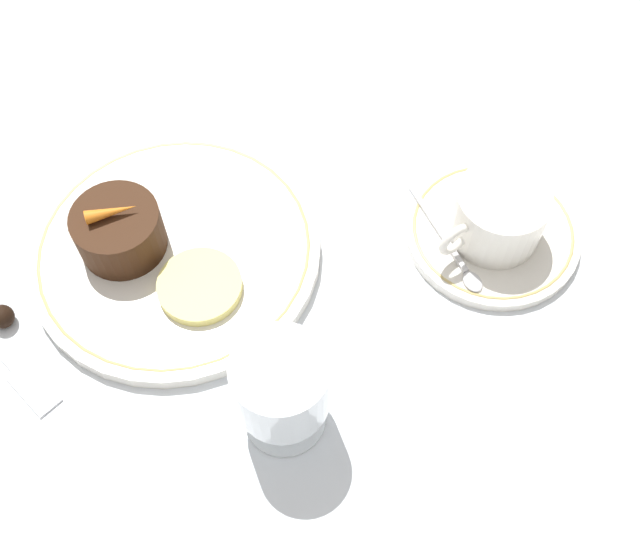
{
  "coord_description": "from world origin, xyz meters",
  "views": [
    {
      "loc": [
        0.08,
        0.35,
        0.58
      ],
      "look_at": [
        -0.1,
        0.09,
        0.04
      ],
      "focal_mm": 42.0,
      "sensor_mm": 36.0,
      "label": 1
    }
  ],
  "objects_px": {
    "dessert_cake": "(119,231)",
    "wine_glass": "(282,387)",
    "coffee_cup": "(498,214)",
    "fork": "(0,352)",
    "dinner_plate": "(176,250)"
  },
  "relations": [
    {
      "from": "wine_glass",
      "to": "fork",
      "type": "relative_size",
      "value": 0.53
    },
    {
      "from": "wine_glass",
      "to": "fork",
      "type": "bearing_deg",
      "value": -47.68
    },
    {
      "from": "coffee_cup",
      "to": "wine_glass",
      "type": "bearing_deg",
      "value": 8.49
    },
    {
      "from": "fork",
      "to": "wine_glass",
      "type": "bearing_deg",
      "value": 132.32
    },
    {
      "from": "coffee_cup",
      "to": "dessert_cake",
      "type": "xyz_separation_m",
      "value": [
        0.28,
        -0.18,
        -0.0
      ]
    },
    {
      "from": "dinner_plate",
      "to": "coffee_cup",
      "type": "distance_m",
      "value": 0.29
    },
    {
      "from": "dinner_plate",
      "to": "wine_glass",
      "type": "relative_size",
      "value": 2.63
    },
    {
      "from": "dinner_plate",
      "to": "dessert_cake",
      "type": "bearing_deg",
      "value": -37.3
    },
    {
      "from": "coffee_cup",
      "to": "wine_glass",
      "type": "height_order",
      "value": "wine_glass"
    },
    {
      "from": "coffee_cup",
      "to": "dessert_cake",
      "type": "bearing_deg",
      "value": -31.75
    },
    {
      "from": "dinner_plate",
      "to": "dessert_cake",
      "type": "xyz_separation_m",
      "value": [
        0.04,
        -0.03,
        0.03
      ]
    },
    {
      "from": "dinner_plate",
      "to": "coffee_cup",
      "type": "relative_size",
      "value": 2.4
    },
    {
      "from": "wine_glass",
      "to": "dessert_cake",
      "type": "xyz_separation_m",
      "value": [
        0.03,
        -0.21,
        -0.03
      ]
    },
    {
      "from": "dessert_cake",
      "to": "wine_glass",
      "type": "bearing_deg",
      "value": 98.68
    },
    {
      "from": "coffee_cup",
      "to": "fork",
      "type": "distance_m",
      "value": 0.44
    }
  ]
}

